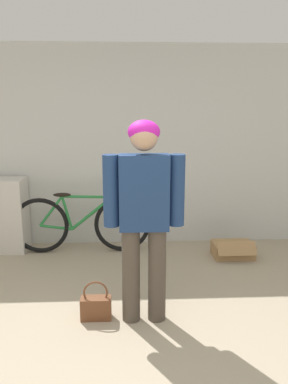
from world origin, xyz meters
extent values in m
cube|color=silver|center=(0.00, 2.82, 1.30)|extent=(8.00, 0.06, 2.60)
cube|color=white|center=(0.55, 2.79, 0.35)|extent=(0.08, 0.01, 0.12)
cylinder|color=#4C4238|center=(0.15, 0.83, 0.41)|extent=(0.15, 0.15, 0.82)
cylinder|color=#4C4238|center=(0.37, 0.83, 0.41)|extent=(0.15, 0.15, 0.82)
cube|color=navy|center=(0.26, 0.83, 1.13)|extent=(0.40, 0.20, 0.61)
cylinder|color=navy|center=(-0.01, 0.83, 1.14)|extent=(0.13, 0.13, 0.58)
cylinder|color=navy|center=(0.52, 0.83, 1.14)|extent=(0.13, 0.13, 0.58)
sphere|color=tan|center=(0.26, 0.83, 1.57)|extent=(0.22, 0.22, 0.22)
ellipsoid|color=#D11EAD|center=(0.26, 0.85, 1.61)|extent=(0.26, 0.23, 0.19)
torus|color=black|center=(-0.98, 2.45, 0.36)|extent=(0.71, 0.06, 0.71)
torus|color=black|center=(0.06, 2.46, 0.36)|extent=(0.71, 0.06, 0.71)
cylinder|color=#237A38|center=(-0.78, 2.45, 0.33)|extent=(0.40, 0.04, 0.09)
cylinder|color=#237A38|center=(-0.83, 2.45, 0.54)|extent=(0.32, 0.04, 0.40)
cylinder|color=#237A38|center=(-0.64, 2.45, 0.52)|extent=(0.14, 0.04, 0.44)
cylinder|color=#237A38|center=(-0.33, 2.45, 0.51)|extent=(0.54, 0.05, 0.44)
cylinder|color=#237A38|center=(-0.38, 2.45, 0.72)|extent=(0.62, 0.04, 0.05)
cylinder|color=#237A38|center=(-0.01, 2.45, 0.53)|extent=(0.16, 0.04, 0.37)
cylinder|color=#237A38|center=(-0.05, 2.45, 0.74)|extent=(0.07, 0.03, 0.08)
cylinder|color=#237A38|center=(-0.03, 2.45, 0.77)|extent=(0.03, 0.46, 0.02)
ellipsoid|color=black|center=(-0.69, 2.45, 0.75)|extent=(0.22, 0.08, 0.05)
cube|color=brown|center=(-0.16, 0.86, 0.10)|extent=(0.26, 0.12, 0.20)
torus|color=brown|center=(-0.16, 0.86, 0.24)|extent=(0.21, 0.02, 0.21)
cube|color=#A87F51|center=(1.42, 2.20, 0.09)|extent=(0.49, 0.33, 0.18)
cube|color=#A87F51|center=(1.42, 2.04, 0.17)|extent=(0.46, 0.12, 0.15)
camera|label=1|loc=(0.12, -2.11, 1.78)|focal=35.00mm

